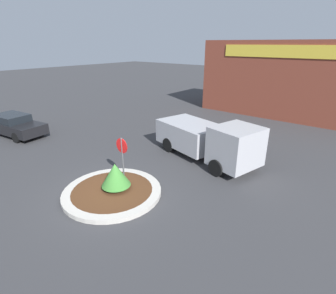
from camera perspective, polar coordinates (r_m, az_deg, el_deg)
ground_plane at (r=11.30m, az=-11.97°, el=-9.91°), size 120.00×120.00×0.00m
traffic_island at (r=11.26m, az=-12.00°, el=-9.52°), size 4.04×4.04×0.18m
stop_sign at (r=11.50m, az=-9.93°, el=-1.13°), size 0.67×0.07×2.09m
island_shrub at (r=11.00m, az=-11.37°, el=-5.91°), size 1.20×1.20×1.12m
utility_truck at (r=13.98m, az=8.53°, el=1.71°), size 6.35×3.62×2.22m
storefront_building at (r=25.36m, az=25.32°, el=13.38°), size 13.78×6.07×6.07m
parked_sedan_black at (r=20.45m, az=-30.51°, el=4.20°), size 4.90×2.47×1.42m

